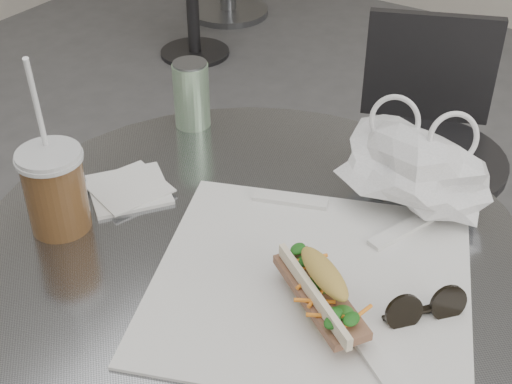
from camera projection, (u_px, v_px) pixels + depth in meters
The scene contains 9 objects.
cafe_table at pixel (250, 376), 1.13m from camera, with size 0.76×0.76×0.74m.
chair_far at pixel (414, 195), 1.75m from camera, with size 0.41×0.44×0.74m.
sandwich_paper at pixel (311, 282), 0.90m from camera, with size 0.39×0.37×0.00m, color white.
banh_mi at pixel (321, 291), 0.84m from camera, with size 0.21×0.18×0.07m.
iced_coffee at pixel (55, 189), 0.96m from camera, with size 0.09×0.09×0.26m.
sunglasses at pixel (425, 309), 0.84m from camera, with size 0.08×0.09×0.05m.
plastic_bag at pixel (413, 170), 1.02m from camera, with size 0.21×0.17×0.11m, color white, non-canonical shape.
napkin_stack at pixel (129, 189), 1.06m from camera, with size 0.16×0.16×0.01m.
drink_can at pixel (191, 94), 1.20m from camera, with size 0.06×0.06×0.12m.
Camera 1 is at (0.42, -0.42, 1.36)m, focal length 50.00 mm.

